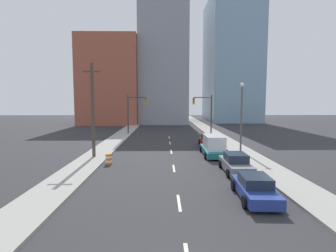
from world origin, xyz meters
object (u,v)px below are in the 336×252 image
sedan_red (208,141)px  box_truck_teal (214,146)px  utility_pole_left_mid (93,110)px  sedan_gray (236,164)px  traffic_signal_left (133,110)px  traffic_signal_right (206,110)px  sedan_blue (255,188)px  traffic_barrel (109,159)px  street_lamp (242,112)px

sedan_red → box_truck_teal: bearing=-92.4°
utility_pole_left_mid → sedan_gray: (12.58, -5.46, -4.06)m
traffic_signal_left → box_truck_teal: traffic_signal_left is taller
traffic_signal_right → sedan_blue: size_ratio=1.44×
traffic_barrel → sedan_gray: bearing=-14.9°
traffic_barrel → sedan_red: (10.51, 9.58, 0.18)m
sedan_gray → traffic_barrel: bearing=166.0°
sedan_gray → box_truck_teal: bearing=95.5°
traffic_signal_right → utility_pole_left_mid: size_ratio=0.72×
utility_pole_left_mid → sedan_blue: 16.96m
sedan_red → traffic_signal_right: bearing=84.2°
box_truck_teal → utility_pole_left_mid: bearing=-174.5°
traffic_signal_left → sedan_blue: 31.88m
traffic_signal_left → traffic_signal_right: size_ratio=1.00×
street_lamp → sedan_blue: size_ratio=1.64×
street_lamp → sedan_blue: street_lamp is taller
traffic_signal_right → sedan_gray: (-1.60, -24.28, -3.51)m
traffic_signal_right → sedan_gray: bearing=-93.8°
utility_pole_left_mid → box_truck_teal: size_ratio=1.58×
sedan_gray → box_truck_teal: (-0.53, 6.43, 0.31)m
traffic_barrel → sedan_gray: sedan_gray is taller
traffic_signal_left → traffic_signal_right: (12.48, 0.00, 0.00)m
traffic_barrel → sedan_blue: 13.19m
sedan_red → utility_pole_left_mid: bearing=-149.0°
traffic_signal_right → sedan_blue: (-2.05, -29.92, -3.57)m
sedan_gray → box_truck_teal: box_truck_teal is taller
sedan_blue → sedan_gray: 5.65m
traffic_signal_right → street_lamp: bearing=-85.8°
traffic_signal_left → utility_pole_left_mid: (-1.71, -18.82, 0.54)m
traffic_signal_left → sedan_gray: (10.88, -24.28, -3.51)m
sedan_red → traffic_signal_left: bearing=134.4°
traffic_barrel → box_truck_teal: bearing=19.8°
traffic_signal_right → traffic_barrel: 24.97m
box_truck_teal → street_lamp: bearing=27.9°
sedan_gray → box_truck_teal: 6.46m
traffic_signal_right → sedan_red: size_ratio=1.51×
traffic_signal_left → street_lamp: 21.17m
sedan_gray → street_lamp: bearing=71.9°
traffic_signal_left → traffic_signal_right: bearing=0.0°
box_truck_teal → traffic_signal_right: bearing=84.2°
utility_pole_left_mid → sedan_gray: bearing=-23.5°
sedan_blue → traffic_barrel: bearing=143.2°
sedan_blue → sedan_gray: size_ratio=0.98×
traffic_signal_left → box_truck_teal: (10.35, -17.85, -3.20)m
traffic_signal_right → box_truck_teal: bearing=-96.8°
sedan_blue → traffic_signal_left: bearing=112.2°
traffic_signal_left → sedan_red: bearing=-47.7°
box_truck_teal → sedan_red: box_truck_teal is taller
traffic_signal_left → sedan_gray: 26.84m
traffic_barrel → box_truck_teal: box_truck_teal is taller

